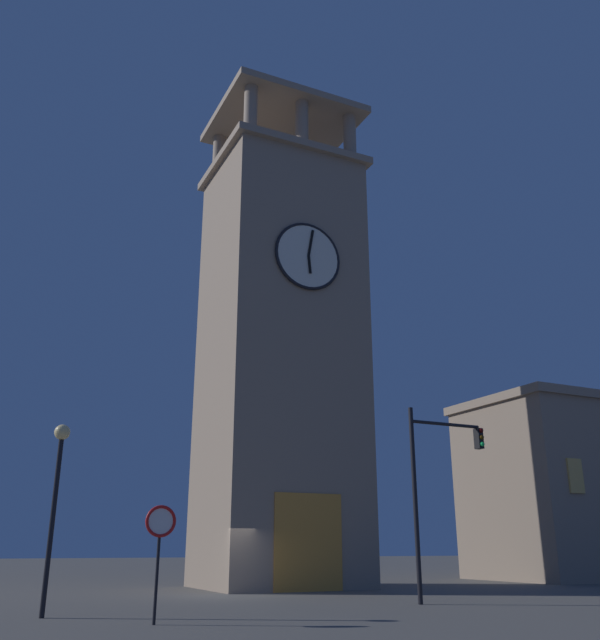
{
  "coord_description": "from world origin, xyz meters",
  "views": [
    {
      "loc": [
        9.69,
        26.21,
        1.77
      ],
      "look_at": [
        -4.79,
        -4.16,
        13.08
      ],
      "focal_mm": 38.0,
      "sensor_mm": 36.0,
      "label": 1
    }
  ],
  "objects": [
    {
      "name": "no_horn_sign",
      "position": [
        5.24,
        8.78,
        2.17
      ],
      "size": [
        0.78,
        0.14,
        2.77
      ],
      "color": "black",
      "rests_on": "ground_plane"
    },
    {
      "name": "traffic_signal_near",
      "position": [
        -5.0,
        6.44,
        4.21
      ],
      "size": [
        3.15,
        0.41,
        6.47
      ],
      "color": "black",
      "rests_on": "ground_plane"
    },
    {
      "name": "clocktower",
      "position": [
        -3.69,
        -4.14,
        11.27
      ],
      "size": [
        7.67,
        6.84,
        27.03
      ],
      "color": "gray",
      "rests_on": "ground_plane"
    },
    {
      "name": "ground_plane",
      "position": [
        0.0,
        0.0,
        0.0
      ],
      "size": [
        200.0,
        200.0,
        0.0
      ],
      "primitive_type": "plane",
      "color": "#56544F"
    },
    {
      "name": "street_lamp",
      "position": [
        7.51,
        5.87,
        3.56
      ],
      "size": [
        0.44,
        0.44,
        5.1
      ],
      "color": "black",
      "rests_on": "ground_plane"
    },
    {
      "name": "adjacent_wing_building",
      "position": [
        -24.72,
        -4.42,
        5.13
      ],
      "size": [
        15.28,
        8.28,
        10.22
      ],
      "color": "gray",
      "rests_on": "ground_plane"
    }
  ]
}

